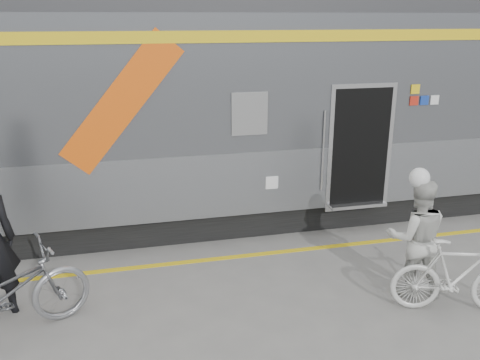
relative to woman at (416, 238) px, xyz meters
name	(u,v)px	position (x,y,z in m)	size (l,w,h in m)	color
ground	(272,333)	(-2.20, -0.49, -0.85)	(90.00, 90.00, 0.00)	slate
train	(220,110)	(-2.00, 3.71, 1.21)	(24.00, 3.17, 4.10)	black
safety_strip	(234,257)	(-2.20, 1.66, -0.84)	(24.00, 0.12, 0.01)	yellow
woman	(416,238)	(0.00, 0.00, 0.00)	(0.82, 0.64, 1.69)	beige
bicycle_right	(457,276)	(0.30, -0.55, -0.33)	(0.48, 1.71, 1.03)	silver
helmet_woman	(424,169)	(0.00, 0.00, 0.98)	(0.27, 0.27, 0.27)	white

